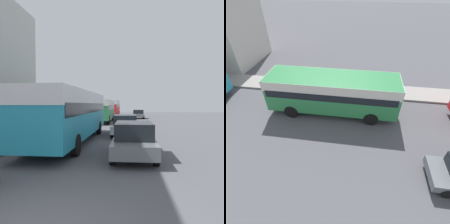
# 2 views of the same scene
# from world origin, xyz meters

# --- Properties ---
(bus_lead) EXTENTS (2.65, 11.51, 3.08)m
(bus_lead) POSITION_xyz_m (-1.92, 9.83, 2.00)
(bus_lead) COLOR teal
(bus_lead) RESTS_ON ground_plane
(bus_following) EXTENTS (2.65, 9.16, 2.84)m
(bus_following) POSITION_xyz_m (-1.99, 24.54, 1.86)
(bus_following) COLOR #2D8447
(bus_following) RESTS_ON ground_plane
(bus_third_in_line) EXTENTS (2.49, 11.17, 3.05)m
(bus_third_in_line) POSITION_xyz_m (-1.85, 38.58, 1.98)
(bus_third_in_line) COLOR red
(bus_third_in_line) RESTS_ON ground_plane
(car_crossing) EXTENTS (1.88, 3.88, 1.41)m
(car_crossing) POSITION_xyz_m (2.94, 32.16, 0.74)
(car_crossing) COLOR slate
(car_crossing) RESTS_ON ground_plane
(car_far_curb) EXTENTS (1.89, 4.18, 1.54)m
(car_far_curb) POSITION_xyz_m (1.87, 6.34, 0.79)
(car_far_curb) COLOR slate
(car_far_curb) RESTS_ON ground_plane
(car_distant) EXTENTS (1.93, 4.49, 1.54)m
(car_distant) POSITION_xyz_m (1.31, 13.04, 0.80)
(car_distant) COLOR #B7B7BC
(car_distant) RESTS_ON ground_plane
(pedestrian_near_curb) EXTENTS (0.38, 0.38, 1.71)m
(pedestrian_near_curb) POSITION_xyz_m (-5.35, 12.25, 1.02)
(pedestrian_near_curb) COLOR #232838
(pedestrian_near_curb) RESTS_ON sidewalk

